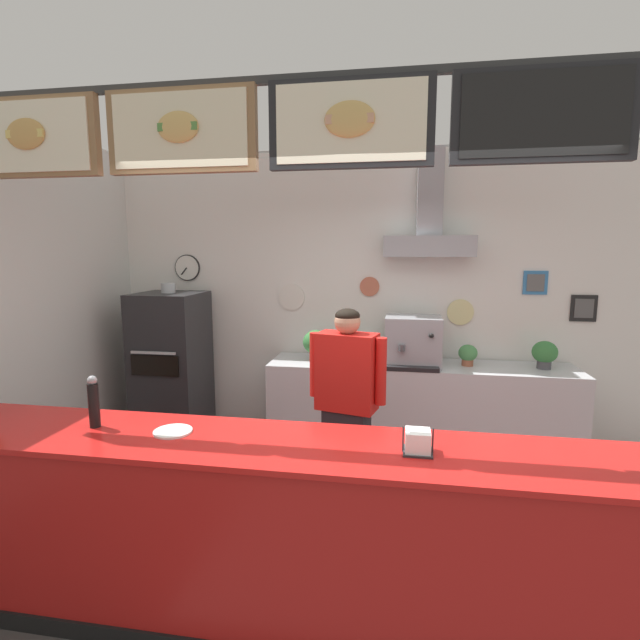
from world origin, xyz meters
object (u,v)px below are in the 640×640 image
object	(u,v)px
pepper_grinder	(94,402)
espresso_machine	(413,341)
pizza_oven	(172,369)
potted_basil	(545,353)
shop_worker	(347,409)
potted_sage	(316,343)
potted_rosemary	(363,348)
condiment_plate	(173,431)
potted_oregano	(468,354)
napkin_holder	(418,442)

from	to	relation	value
pepper_grinder	espresso_machine	bearing A→B (deg)	50.44
espresso_machine	pepper_grinder	size ratio (longest dim) A/B	1.76
pizza_oven	potted_basil	bearing A→B (deg)	2.34
shop_worker	potted_sage	distance (m)	1.30
potted_rosemary	condiment_plate	bearing A→B (deg)	-111.74
pepper_grinder	potted_oregano	bearing A→B (deg)	43.90
espresso_machine	potted_sage	world-z (taller)	espresso_machine
condiment_plate	pepper_grinder	bearing A→B (deg)	179.43
espresso_machine	potted_sage	distance (m)	0.94
napkin_holder	pizza_oven	bearing A→B (deg)	138.16
pizza_oven	espresso_machine	world-z (taller)	pizza_oven
condiment_plate	shop_worker	bearing A→B (deg)	50.21
shop_worker	napkin_holder	world-z (taller)	shop_worker
potted_basil	potted_sage	size ratio (longest dim) A/B	0.84
condiment_plate	napkin_holder	world-z (taller)	napkin_holder
pizza_oven	potted_basil	world-z (taller)	pizza_oven
condiment_plate	potted_sage	bearing A→B (deg)	79.53
espresso_machine	potted_rosemary	bearing A→B (deg)	-178.85
potted_oregano	potted_sage	world-z (taller)	potted_sage
pizza_oven	condiment_plate	world-z (taller)	pizza_oven
napkin_holder	potted_basil	bearing A→B (deg)	61.63
espresso_machine	potted_basil	bearing A→B (deg)	2.30
potted_oregano	napkin_holder	world-z (taller)	napkin_holder
potted_basil	napkin_holder	size ratio (longest dim) A/B	1.71
pizza_oven	napkin_holder	distance (m)	3.24
shop_worker	potted_oregano	world-z (taller)	shop_worker
potted_basil	shop_worker	bearing A→B (deg)	-144.03
potted_sage	pepper_grinder	bearing A→B (deg)	-111.72
potted_rosemary	potted_sage	world-z (taller)	potted_sage
shop_worker	condiment_plate	distance (m)	1.34
pizza_oven	condiment_plate	bearing A→B (deg)	-62.81
espresso_machine	pepper_grinder	world-z (taller)	espresso_machine
pizza_oven	potted_sage	world-z (taller)	pizza_oven
pepper_grinder	condiment_plate	bearing A→B (deg)	-0.57
espresso_machine	potted_oregano	xyz separation A→B (m)	(0.52, 0.05, -0.12)
espresso_machine	potted_rosemary	xyz separation A→B (m)	(-0.47, -0.01, -0.08)
espresso_machine	potted_oregano	distance (m)	0.54
shop_worker	pepper_grinder	bearing A→B (deg)	51.40
shop_worker	potted_rosemary	distance (m)	1.21
condiment_plate	espresso_machine	bearing A→B (deg)	58.58
pizza_oven	potted_rosemary	distance (m)	1.99
shop_worker	potted_basil	size ratio (longest dim) A/B	6.19
potted_sage	napkin_holder	size ratio (longest dim) A/B	2.04
potted_basil	potted_oregano	world-z (taller)	potted_basil
napkin_holder	pepper_grinder	world-z (taller)	pepper_grinder
pizza_oven	shop_worker	bearing A→B (deg)	-29.46
potted_basil	espresso_machine	bearing A→B (deg)	-177.70
shop_worker	condiment_plate	xyz separation A→B (m)	(-0.85, -1.02, 0.17)
condiment_plate	pepper_grinder	world-z (taller)	pepper_grinder
potted_basil	potted_sage	xyz separation A→B (m)	(-2.15, -0.04, 0.03)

